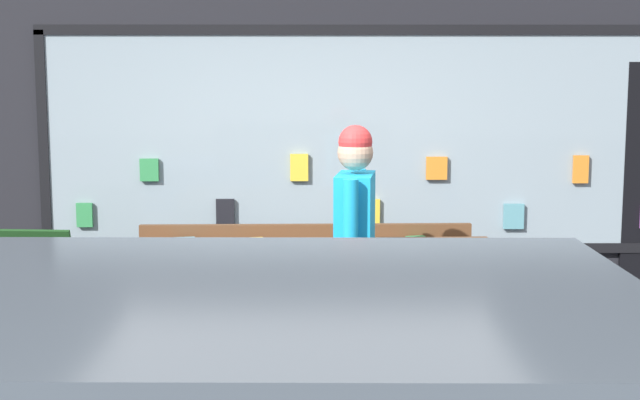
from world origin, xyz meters
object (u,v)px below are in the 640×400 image
at_px(person_browsing, 355,238).
at_px(sandwich_board_sign, 22,300).
at_px(small_dog, 284,361).
at_px(display_table_main, 306,257).

height_order(person_browsing, sandwich_board_sign, person_browsing).
bearing_deg(sandwich_board_sign, small_dog, -19.38).
bearing_deg(small_dog, person_browsing, -67.44).
bearing_deg(small_dog, sandwich_board_sign, 54.44).
xyz_separation_m(display_table_main, sandwich_board_sign, (-1.94, -0.15, -0.26)).
bearing_deg(person_browsing, sandwich_board_sign, 85.34).
relative_size(display_table_main, sandwich_board_sign, 2.62).
distance_m(person_browsing, sandwich_board_sign, 2.36).
height_order(display_table_main, small_dog, display_table_main).
bearing_deg(small_dog, display_table_main, -19.50).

